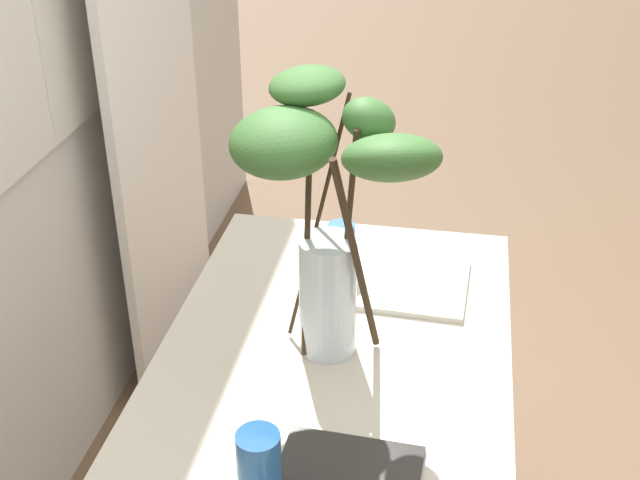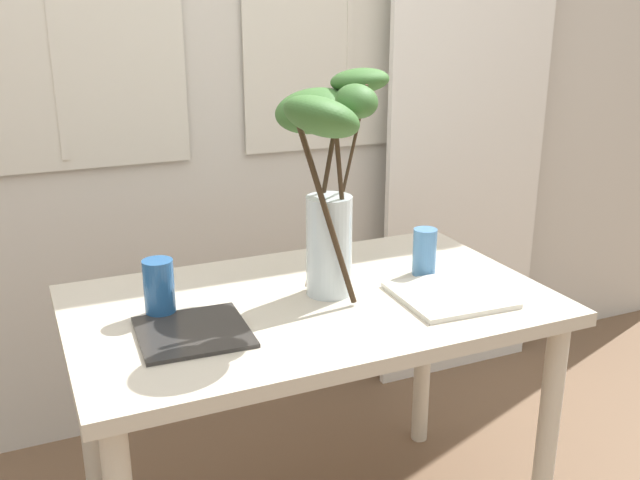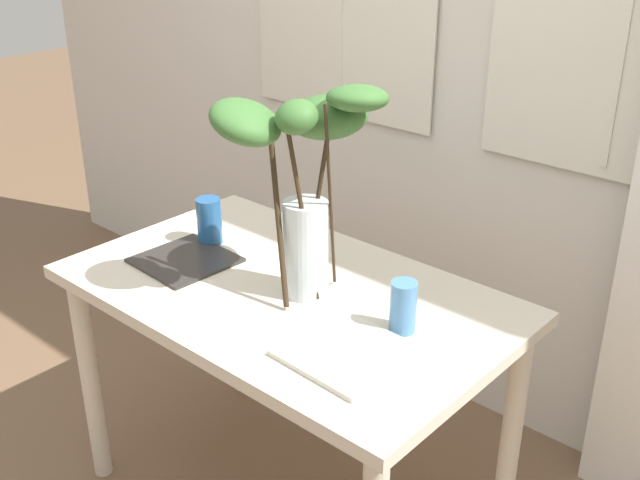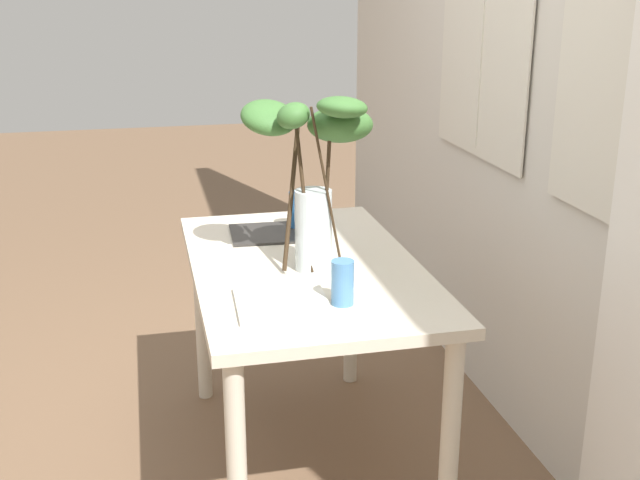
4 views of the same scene
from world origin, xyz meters
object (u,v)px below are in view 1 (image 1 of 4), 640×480
object	(u,v)px
dining_table	(330,403)
plate_square_right	(411,283)
vase_with_branches	(325,195)
drinking_glass_blue_left	(259,468)
drinking_glass_blue_right	(341,249)

from	to	relation	value
dining_table	plate_square_right	size ratio (longest dim) A/B	4.64
vase_with_branches	drinking_glass_blue_left	world-z (taller)	vase_with_branches
drinking_glass_blue_left	plate_square_right	bearing A→B (deg)	-15.42
drinking_glass_blue_right	plate_square_right	bearing A→B (deg)	-99.74
dining_table	vase_with_branches	size ratio (longest dim) A/B	2.12
drinking_glass_blue_left	plate_square_right	distance (m)	0.75
vase_with_branches	dining_table	bearing A→B (deg)	-158.79
plate_square_right	dining_table	bearing A→B (deg)	157.26
dining_table	vase_with_branches	bearing A→B (deg)	21.21
dining_table	drinking_glass_blue_right	world-z (taller)	drinking_glass_blue_right
drinking_glass_blue_left	drinking_glass_blue_right	size ratio (longest dim) A/B	1.08
vase_with_branches	drinking_glass_blue_left	size ratio (longest dim) A/B	4.07
dining_table	drinking_glass_blue_left	xyz separation A→B (m)	(-0.38, 0.06, 0.17)
drinking_glass_blue_left	drinking_glass_blue_right	world-z (taller)	drinking_glass_blue_left
vase_with_branches	plate_square_right	bearing A→B (deg)	-30.36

